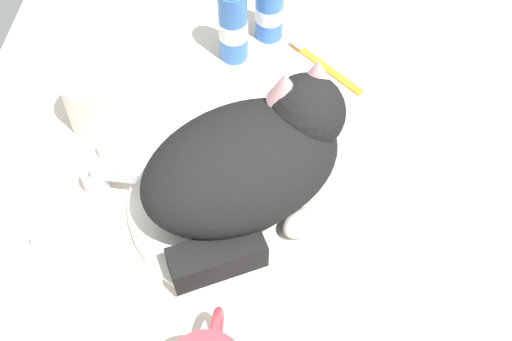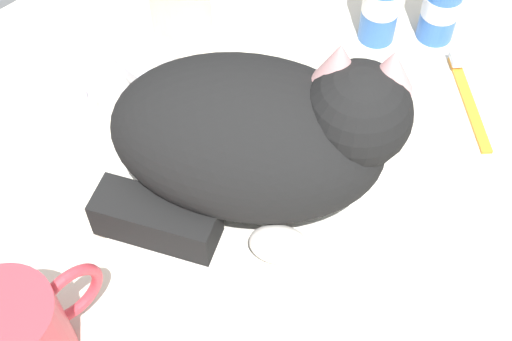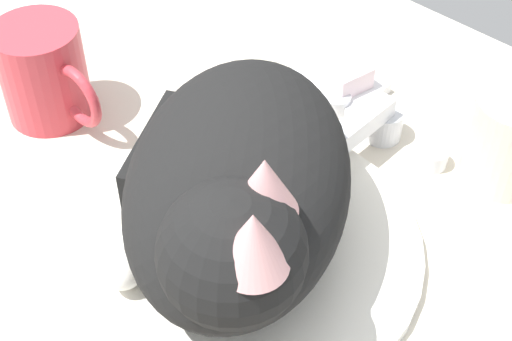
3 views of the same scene
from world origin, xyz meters
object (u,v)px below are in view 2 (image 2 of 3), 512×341
soap_bar (52,95)px  toothbrush (468,95)px  faucet (131,78)px  cat (262,136)px  coffee_mug (19,333)px

soap_bar → toothbrush: size_ratio=0.54×
faucet → cat: size_ratio=0.46×
faucet → coffee_mug: coffee_mug is taller
soap_bar → coffee_mug: bearing=-129.1°
faucet → cat: 20.80cm
faucet → toothbrush: 37.78cm
coffee_mug → toothbrush: (51.99, -8.95, -4.36)cm
coffee_mug → toothbrush: size_ratio=1.08×
toothbrush → soap_bar: bearing=137.4°
cat → soap_bar: 25.94cm
faucet → coffee_mug: size_ratio=1.12×
coffee_mug → toothbrush: bearing=-9.8°
cat → soap_bar: size_ratio=4.87×
coffee_mug → faucet: bearing=35.3°
faucet → soap_bar: 8.77cm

